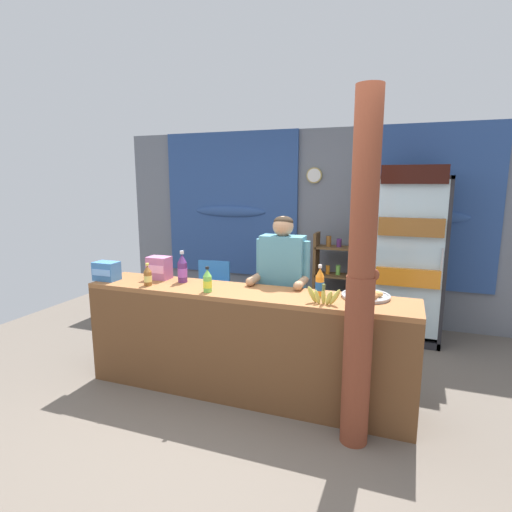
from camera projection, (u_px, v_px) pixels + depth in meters
name	position (u px, v px, depth m)	size (l,w,h in m)	color
ground_plane	(273.00, 363.00, 4.24)	(7.46, 7.46, 0.00)	#665B51
back_wall_curtained	(311.00, 222.00, 5.56)	(5.57, 0.22, 2.54)	slate
stall_counter	(239.00, 336.00, 3.44)	(2.87, 0.51, 0.94)	#935B33
timber_post	(361.00, 284.00, 2.75)	(0.22, 0.20, 2.46)	brown
drink_fridge	(409.00, 247.00, 4.70)	(0.79, 0.66, 2.03)	#232328
bottle_shelf_rack	(333.00, 278.00, 5.26)	(0.48, 0.28, 1.21)	brown
plastic_lawn_chair	(211.00, 291.00, 5.15)	(0.47, 0.47, 0.86)	#3884D6
shopkeeper	(282.00, 277.00, 3.79)	(0.52, 0.42, 1.55)	#28282D
soda_bottle_grape_soda	(182.00, 269.00, 3.75)	(0.09, 0.09, 0.29)	#56286B
soda_bottle_iced_tea	(148.00, 276.00, 3.64)	(0.07, 0.07, 0.20)	brown
soda_bottle_orange_soda	(320.00, 282.00, 3.31)	(0.07, 0.07, 0.26)	orange
soda_bottle_lime_soda	(207.00, 281.00, 3.42)	(0.08, 0.08, 0.22)	#75C64C
snack_box_wafer	(159.00, 268.00, 3.88)	(0.21, 0.15, 0.21)	#B76699
snack_box_biscuit	(107.00, 271.00, 3.83)	(0.22, 0.15, 0.17)	#3D75B7
pastry_tray	(366.00, 295.00, 3.25)	(0.39, 0.39, 0.07)	#BCBCC1
banana_bunch	(323.00, 296.00, 3.09)	(0.28, 0.06, 0.16)	#CCC14C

